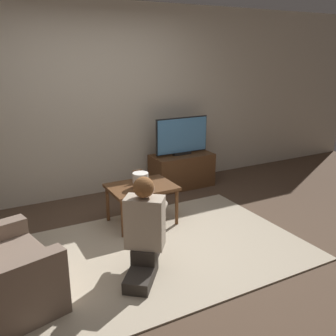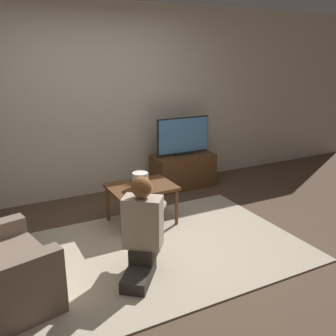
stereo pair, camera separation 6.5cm
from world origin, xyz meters
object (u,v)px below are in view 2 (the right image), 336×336
object	(u,v)px
table_lamp	(140,178)
person_kneeling	(142,228)
coffee_table	(141,190)
tv	(183,136)

from	to	relation	value
table_lamp	person_kneeling	bearing A→B (deg)	-112.52
coffee_table	person_kneeling	xyz separation A→B (m)	(-0.41, -0.97, 0.04)
tv	coffee_table	xyz separation A→B (m)	(-1.07, -0.90, -0.36)
table_lamp	coffee_table	bearing A→B (deg)	56.96
person_kneeling	table_lamp	bearing A→B (deg)	-74.11
tv	person_kneeling	world-z (taller)	tv
coffee_table	person_kneeling	bearing A→B (deg)	-113.02
tv	coffee_table	size ratio (longest dim) A/B	1.12
coffee_table	person_kneeling	world-z (taller)	person_kneeling
coffee_table	person_kneeling	distance (m)	1.05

